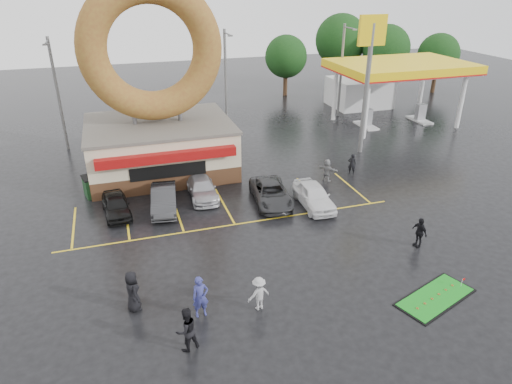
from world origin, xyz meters
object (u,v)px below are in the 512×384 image
object	(u,v)px
car_black	(116,205)
person_cameraman	(419,232)
person_blue	(200,297)
dumpster	(99,185)
gas_station	(381,80)
streetlight_left	(57,92)
car_white	(314,196)
shell_sign	(369,60)
streetlight_right	(342,69)
donut_shop	(157,112)
putting_green	(435,297)
streetlight_mid	(226,79)
car_grey	(271,193)
car_silver	(202,188)
car_dgrey	(164,199)

from	to	relation	value
car_black	person_cameraman	size ratio (longest dim) A/B	2.21
person_blue	dumpster	world-z (taller)	person_blue
gas_station	person_cameraman	bearing A→B (deg)	-116.30
streetlight_left	car_white	size ratio (longest dim) A/B	2.13
shell_sign	streetlight_right	xyz separation A→B (m)	(3.00, 9.92, -2.60)
donut_shop	putting_green	xyz separation A→B (m)	(9.91, -18.77, -4.43)
streetlight_mid	person_blue	xyz separation A→B (m)	(-7.42, -24.65, -3.82)
person_blue	person_cameraman	size ratio (longest dim) A/B	1.14
gas_station	shell_sign	world-z (taller)	shell_sign
gas_station	car_grey	bearing A→B (deg)	-137.80
person_cameraman	car_silver	bearing A→B (deg)	-142.34
car_silver	car_white	world-z (taller)	car_white
streetlight_mid	streetlight_right	size ratio (longest dim) A/B	1.00
car_black	donut_shop	bearing A→B (deg)	55.00
streetlight_mid	shell_sign	bearing A→B (deg)	-44.73
car_dgrey	putting_green	distance (m)	16.29
putting_green	person_blue	bearing A→B (deg)	168.70
car_dgrey	person_cameraman	size ratio (longest dim) A/B	2.53
streetlight_right	dumpster	distance (m)	26.66
shell_sign	car_grey	bearing A→B (deg)	-147.01
car_black	car_silver	bearing A→B (deg)	3.58
car_black	putting_green	world-z (taller)	car_black
putting_green	streetlight_right	bearing A→B (deg)	71.84
streetlight_left	car_silver	size ratio (longest dim) A/B	2.14
car_dgrey	person_blue	world-z (taller)	person_blue
streetlight_mid	car_black	bearing A→B (deg)	-126.59
streetlight_mid	putting_green	bearing A→B (deg)	-83.79
car_dgrey	car_silver	xyz separation A→B (m)	(2.59, 1.05, -0.09)
shell_sign	putting_green	world-z (taller)	shell_sign
car_silver	donut_shop	bearing A→B (deg)	111.56
person_blue	person_cameraman	world-z (taller)	person_blue
shell_sign	car_white	world-z (taller)	shell_sign
streetlight_left	person_blue	xyz separation A→B (m)	(6.58, -23.65, -3.82)
gas_station	car_dgrey	distance (m)	27.85
streetlight_right	car_dgrey	size ratio (longest dim) A/B	2.11
car_white	putting_green	xyz separation A→B (m)	(1.57, -10.01, -0.69)
streetlight_left	putting_green	distance (m)	31.14
streetlight_right	putting_green	world-z (taller)	streetlight_right
gas_station	car_silver	bearing A→B (deg)	-147.71
dumpster	car_black	bearing A→B (deg)	-87.26
streetlight_right	streetlight_left	bearing A→B (deg)	-175.60
dumpster	putting_green	distance (m)	21.41
donut_shop	car_dgrey	world-z (taller)	donut_shop
donut_shop	streetlight_left	distance (m)	9.87
streetlight_mid	car_white	xyz separation A→B (m)	(1.34, -16.71, -4.06)
car_grey	donut_shop	bearing A→B (deg)	135.09
streetlight_right	person_cameraman	world-z (taller)	streetlight_right
car_silver	car_grey	world-z (taller)	car_grey
car_black	car_dgrey	world-z (taller)	car_dgrey
donut_shop	car_white	bearing A→B (deg)	-46.42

